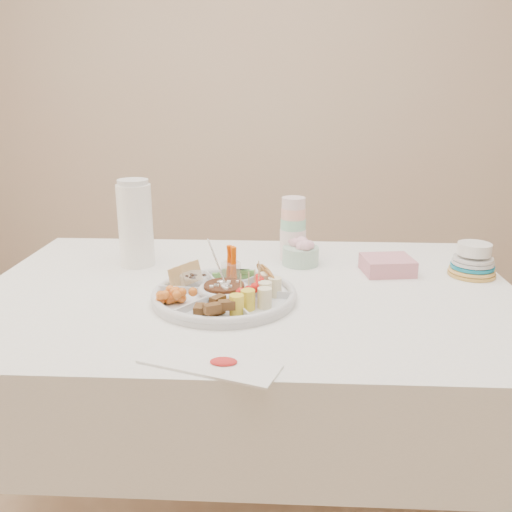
{
  "coord_description": "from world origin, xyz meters",
  "views": [
    {
      "loc": [
        0.1,
        -1.44,
        1.3
      ],
      "look_at": [
        0.02,
        0.01,
        0.85
      ],
      "focal_mm": 38.0,
      "sensor_mm": 36.0,
      "label": 1
    }
  ],
  "objects_px": {
    "dining_table": "(248,405)",
    "party_tray": "(224,292)",
    "plate_stack": "(473,261)",
    "thermos": "(135,222)"
  },
  "relations": [
    {
      "from": "dining_table",
      "to": "plate_stack",
      "type": "xyz_separation_m",
      "value": [
        0.67,
        0.15,
        0.42
      ]
    },
    {
      "from": "party_tray",
      "to": "thermos",
      "type": "bearing_deg",
      "value": 136.49
    },
    {
      "from": "thermos",
      "to": "plate_stack",
      "type": "height_order",
      "value": "thermos"
    },
    {
      "from": "dining_table",
      "to": "plate_stack",
      "type": "relative_size",
      "value": 10.86
    },
    {
      "from": "dining_table",
      "to": "thermos",
      "type": "height_order",
      "value": "thermos"
    },
    {
      "from": "party_tray",
      "to": "plate_stack",
      "type": "height_order",
      "value": "plate_stack"
    },
    {
      "from": "thermos",
      "to": "plate_stack",
      "type": "bearing_deg",
      "value": -3.03
    },
    {
      "from": "dining_table",
      "to": "party_tray",
      "type": "relative_size",
      "value": 4.0
    },
    {
      "from": "dining_table",
      "to": "plate_stack",
      "type": "distance_m",
      "value": 0.81
    },
    {
      "from": "party_tray",
      "to": "thermos",
      "type": "relative_size",
      "value": 1.35
    }
  ]
}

